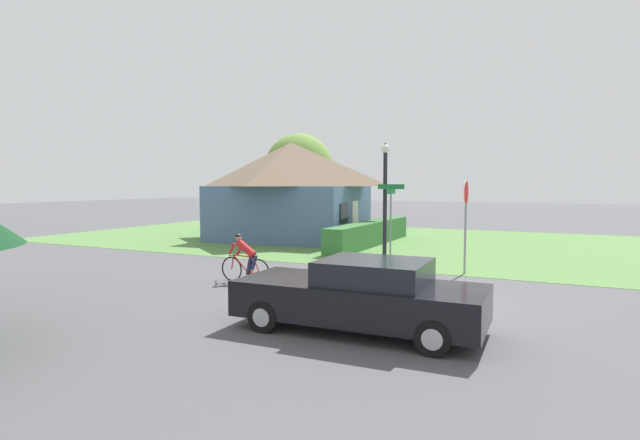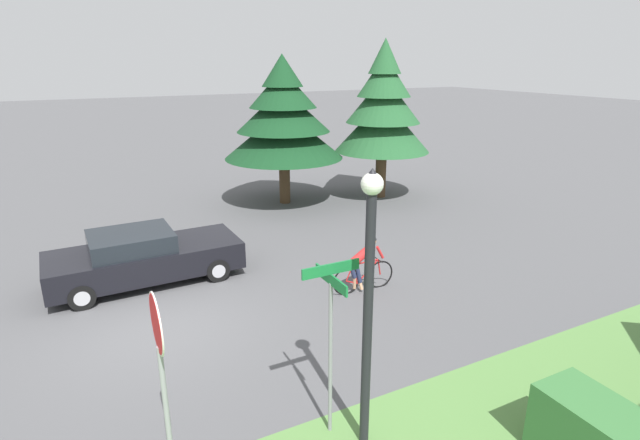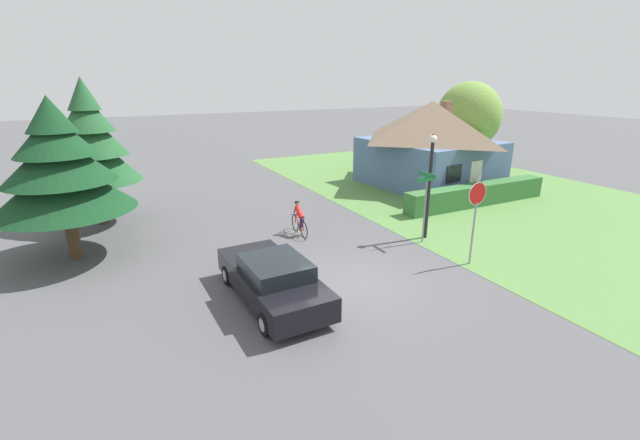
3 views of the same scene
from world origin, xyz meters
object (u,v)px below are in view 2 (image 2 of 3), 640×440
(sedan_left_lane, at_px, (143,257))
(street_lamp, at_px, (369,289))
(cyclist, at_px, (364,265))
(stop_sign, at_px, (160,356))
(conifer_tall_far, at_px, (383,109))
(conifer_tall_near, at_px, (283,119))
(street_name_sign, at_px, (331,320))

(sedan_left_lane, relative_size, street_lamp, 1.13)
(cyclist, xyz_separation_m, stop_sign, (4.05, -5.46, 1.43))
(conifer_tall_far, bearing_deg, cyclist, -36.47)
(conifer_tall_near, xyz_separation_m, conifer_tall_far, (1.00, 3.89, 0.28))
(cyclist, distance_m, conifer_tall_far, 9.46)
(sedan_left_lane, height_order, stop_sign, stop_sign)
(cyclist, relative_size, street_lamp, 0.40)
(street_lamp, distance_m, conifer_tall_far, 14.20)
(sedan_left_lane, height_order, cyclist, cyclist)
(street_lamp, xyz_separation_m, conifer_tall_far, (-11.63, 8.07, 1.05))
(stop_sign, distance_m, street_name_sign, 2.40)
(street_name_sign, bearing_deg, stop_sign, -87.66)
(stop_sign, height_order, street_name_sign, stop_sign)
(sedan_left_lane, height_order, street_lamp, street_lamp)
(sedan_left_lane, xyz_separation_m, street_lamp, (7.42, 2.02, 1.87))
(stop_sign, xyz_separation_m, conifer_tall_far, (-11.29, 10.81, 1.49))
(sedan_left_lane, relative_size, stop_sign, 1.62)
(conifer_tall_far, bearing_deg, street_lamp, -34.76)
(cyclist, height_order, stop_sign, stop_sign)
(conifer_tall_near, bearing_deg, stop_sign, -29.38)
(street_name_sign, bearing_deg, cyclist, 142.19)
(stop_sign, bearing_deg, cyclist, -53.57)
(cyclist, bearing_deg, street_name_sign, -125.37)
(stop_sign, bearing_deg, conifer_tall_near, -29.53)
(cyclist, height_order, conifer_tall_far, conifer_tall_far)
(conifer_tall_near, bearing_deg, street_lamp, -18.31)
(stop_sign, height_order, street_lamp, street_lamp)
(cyclist, xyz_separation_m, street_lamp, (4.40, -2.72, 1.87))
(conifer_tall_near, height_order, conifer_tall_far, conifer_tall_far)
(sedan_left_lane, distance_m, street_lamp, 7.91)
(street_name_sign, xyz_separation_m, conifer_tall_near, (-12.19, 4.53, 1.37))
(sedan_left_lane, bearing_deg, conifer_tall_near, 38.79)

